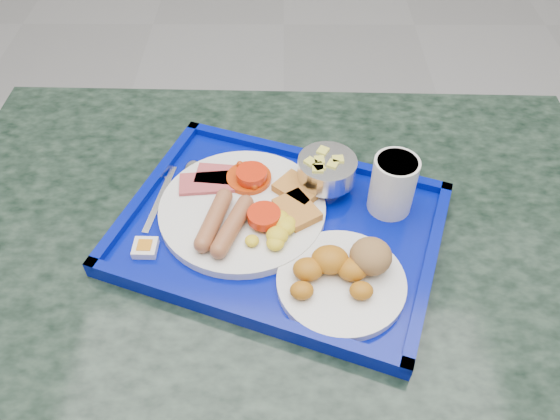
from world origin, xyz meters
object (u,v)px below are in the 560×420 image
bread_plate (344,273)px  fruit_bowl (327,170)px  juice_cup (393,183)px  table (277,292)px  main_plate (247,208)px  tray (280,229)px

bread_plate → fruit_bowl: size_ratio=1.93×
bread_plate → juice_cup: juice_cup is taller
table → main_plate: size_ratio=4.30×
table → tray: (0.01, -0.01, 0.20)m
main_plate → juice_cup: size_ratio=2.71×
tray → fruit_bowl: size_ratio=6.01×
table → fruit_bowl: fruit_bowl is taller
main_plate → fruit_bowl: (0.13, 0.06, 0.03)m
main_plate → bread_plate: size_ratio=1.44×
tray → juice_cup: juice_cup is taller
bread_plate → juice_cup: (0.09, 0.15, 0.03)m
tray → juice_cup: (0.18, 0.05, 0.06)m
juice_cup → main_plate: bearing=-175.6°
main_plate → juice_cup: (0.23, 0.02, 0.04)m
tray → main_plate: size_ratio=2.16×
main_plate → fruit_bowl: bearing=24.2°
main_plate → table: bearing=-18.6°
table → tray: tray is taller
tray → juice_cup: size_ratio=5.85×
table → tray: 0.20m
tray → bread_plate: bearing=-48.4°
table → fruit_bowl: size_ratio=11.96×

